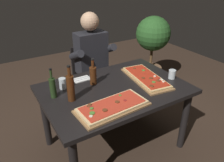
% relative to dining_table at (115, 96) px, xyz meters
% --- Properties ---
extents(ground_plane, '(6.40, 6.40, 0.00)m').
position_rel_dining_table_xyz_m(ground_plane, '(0.00, 0.00, -0.64)').
color(ground_plane, '#38281E').
extents(dining_table, '(1.40, 0.96, 0.74)m').
position_rel_dining_table_xyz_m(dining_table, '(0.00, 0.00, 0.00)').
color(dining_table, black).
rests_on(dining_table, ground_plane).
extents(pizza_rectangular_front, '(0.63, 0.32, 0.05)m').
position_rel_dining_table_xyz_m(pizza_rectangular_front, '(-0.21, -0.30, 0.12)').
color(pizza_rectangular_front, olive).
rests_on(pizza_rectangular_front, dining_table).
extents(pizza_rectangular_left, '(0.36, 0.66, 0.05)m').
position_rel_dining_table_xyz_m(pizza_rectangular_left, '(0.37, -0.02, 0.12)').
color(pizza_rectangular_left, olive).
rests_on(pizza_rectangular_left, dining_table).
extents(wine_bottle_dark, '(0.07, 0.07, 0.33)m').
position_rel_dining_table_xyz_m(wine_bottle_dark, '(-0.45, 0.01, 0.22)').
color(wine_bottle_dark, '#47230F').
rests_on(wine_bottle_dark, dining_table).
extents(oil_bottle_amber, '(0.07, 0.07, 0.27)m').
position_rel_dining_table_xyz_m(oil_bottle_amber, '(-0.14, 0.18, 0.20)').
color(oil_bottle_amber, '#47230F').
rests_on(oil_bottle_amber, dining_table).
extents(vinegar_bottle_green, '(0.06, 0.06, 0.28)m').
position_rel_dining_table_xyz_m(vinegar_bottle_green, '(-0.56, 0.14, 0.20)').
color(vinegar_bottle_green, '#233819').
rests_on(vinegar_bottle_green, dining_table).
extents(tumbler_near_camera, '(0.07, 0.07, 0.11)m').
position_rel_dining_table_xyz_m(tumbler_near_camera, '(-0.44, 0.25, 0.15)').
color(tumbler_near_camera, silver).
rests_on(tumbler_near_camera, dining_table).
extents(tumbler_far_side, '(0.07, 0.07, 0.09)m').
position_rel_dining_table_xyz_m(tumbler_far_side, '(0.62, -0.14, 0.14)').
color(tumbler_far_side, silver).
rests_on(tumbler_far_side, dining_table).
extents(napkin_cutlery_set, '(0.18, 0.11, 0.01)m').
position_rel_dining_table_xyz_m(napkin_cutlery_set, '(-0.20, 0.33, 0.10)').
color(napkin_cutlery_set, white).
rests_on(napkin_cutlery_set, dining_table).
extents(diner_chair, '(0.44, 0.44, 0.87)m').
position_rel_dining_table_xyz_m(diner_chair, '(0.14, 0.86, -0.16)').
color(diner_chair, black).
rests_on(diner_chair, ground_plane).
extents(seated_diner, '(0.53, 0.41, 1.33)m').
position_rel_dining_table_xyz_m(seated_diner, '(0.14, 0.74, 0.10)').
color(seated_diner, '#23232D').
rests_on(seated_diner, ground_plane).
extents(potted_plant_corner, '(0.54, 0.54, 1.14)m').
position_rel_dining_table_xyz_m(potted_plant_corner, '(1.30, 0.95, 0.07)').
color(potted_plant_corner, '#846042').
rests_on(potted_plant_corner, ground_plane).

